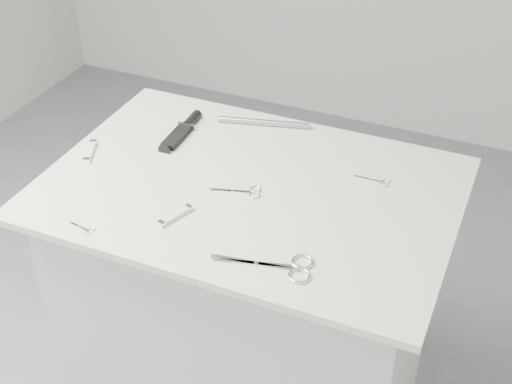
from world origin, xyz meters
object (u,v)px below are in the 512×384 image
at_px(tiny_scissors, 84,229).
at_px(sheathed_knife, 184,129).
at_px(embroidery_scissors_a, 245,192).
at_px(embroidery_scissors_b, 377,181).
at_px(metal_rail, 263,122).
at_px(plinth, 250,322).
at_px(pocket_knife_b, 175,215).
at_px(large_shears, 285,267).
at_px(pocket_knife_a, 90,151).

relative_size(tiny_scissors, sheathed_knife, 0.35).
height_order(embroidery_scissors_a, embroidery_scissors_b, same).
bearing_deg(metal_rail, embroidery_scissors_b, -21.48).
xyz_separation_m(plinth, sheathed_knife, (-0.27, 0.17, 0.48)).
xyz_separation_m(plinth, tiny_scissors, (-0.27, -0.30, 0.47)).
bearing_deg(metal_rail, sheathed_knife, -147.48).
relative_size(sheathed_knife, metal_rail, 0.76).
bearing_deg(tiny_scissors, sheathed_knife, 99.77).
xyz_separation_m(plinth, embroidery_scissors_a, (0.00, -0.03, 0.47)).
height_order(embroidery_scissors_b, metal_rail, metal_rail).
bearing_deg(embroidery_scissors_b, metal_rail, 158.41).
distance_m(plinth, sheathed_knife, 0.57).
bearing_deg(pocket_knife_b, large_shears, -81.73).
height_order(embroidery_scissors_a, metal_rail, metal_rail).
height_order(embroidery_scissors_a, pocket_knife_b, pocket_knife_b).
height_order(embroidery_scissors_b, pocket_knife_b, pocket_knife_b).
distance_m(sheathed_knife, metal_rail, 0.22).
bearing_deg(pocket_knife_a, large_shears, -131.44).
xyz_separation_m(large_shears, embroidery_scissors_a, (-0.19, 0.22, -0.00)).
xyz_separation_m(embroidery_scissors_b, metal_rail, (-0.36, 0.14, 0.01)).
bearing_deg(embroidery_scissors_a, tiny_scissors, -151.48).
bearing_deg(sheathed_knife, large_shears, -134.15).
distance_m(plinth, large_shears, 0.56).
bearing_deg(plinth, metal_rail, 106.23).
distance_m(tiny_scissors, pocket_knife_a, 0.32).
bearing_deg(tiny_scissors, pocket_knife_b, 46.04).
distance_m(large_shears, metal_rail, 0.59).
distance_m(large_shears, embroidery_scissors_b, 0.40).
bearing_deg(large_shears, pocket_knife_a, 148.87).
bearing_deg(tiny_scissors, pocket_knife_a, 131.85).
bearing_deg(sheathed_knife, embroidery_scissors_a, -127.97).
relative_size(pocket_knife_a, metal_rail, 0.39).
xyz_separation_m(plinth, large_shears, (0.19, -0.24, 0.47)).
bearing_deg(metal_rail, tiny_scissors, -107.86).
xyz_separation_m(tiny_scissors, sheathed_knife, (0.00, 0.47, 0.01)).
distance_m(plinth, pocket_knife_a, 0.65).
bearing_deg(pocket_knife_a, plinth, -109.02).
bearing_deg(tiny_scissors, large_shears, 17.36).
bearing_deg(pocket_knife_b, plinth, -9.97).
bearing_deg(pocket_knife_a, sheathed_knife, -64.42).
relative_size(tiny_scissors, pocket_knife_a, 0.67).
distance_m(sheathed_knife, pocket_knife_b, 0.38).
xyz_separation_m(embroidery_scissors_b, pocket_knife_b, (-0.39, -0.32, 0.00)).
bearing_deg(metal_rail, pocket_knife_a, -139.14).
relative_size(large_shears, sheathed_knife, 1.11).
xyz_separation_m(pocket_knife_a, pocket_knife_b, (0.34, -0.16, 0.00)).
relative_size(plinth, metal_rail, 3.52).
distance_m(plinth, metal_rail, 0.56).
bearing_deg(embroidery_scissors_a, pocket_knife_b, -141.36).
bearing_deg(pocket_knife_a, metal_rail, -71.51).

